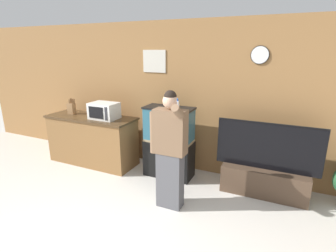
{
  "coord_description": "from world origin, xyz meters",
  "views": [
    {
      "loc": [
        1.75,
        -1.28,
        2.13
      ],
      "look_at": [
        0.21,
        2.05,
        1.05
      ],
      "focal_mm": 28.0,
      "sensor_mm": 36.0,
      "label": 1
    }
  ],
  "objects_px": {
    "counter_island": "(93,140)",
    "aquarium_on_stand": "(169,142)",
    "knife_block": "(72,108)",
    "person_standing": "(169,149)",
    "tv_on_stand": "(265,174)",
    "microwave": "(104,111)"
  },
  "relations": [
    {
      "from": "counter_island",
      "to": "knife_block",
      "type": "relative_size",
      "value": 5.69
    },
    {
      "from": "knife_block",
      "to": "aquarium_on_stand",
      "type": "height_order",
      "value": "knife_block"
    },
    {
      "from": "microwave",
      "to": "aquarium_on_stand",
      "type": "height_order",
      "value": "aquarium_on_stand"
    },
    {
      "from": "tv_on_stand",
      "to": "person_standing",
      "type": "relative_size",
      "value": 0.91
    },
    {
      "from": "counter_island",
      "to": "aquarium_on_stand",
      "type": "distance_m",
      "value": 1.58
    },
    {
      "from": "knife_block",
      "to": "person_standing",
      "type": "distance_m",
      "value": 2.56
    },
    {
      "from": "microwave",
      "to": "tv_on_stand",
      "type": "distance_m",
      "value": 2.89
    },
    {
      "from": "counter_island",
      "to": "person_standing",
      "type": "xyz_separation_m",
      "value": [
        1.96,
        -0.74,
        0.39
      ]
    },
    {
      "from": "microwave",
      "to": "tv_on_stand",
      "type": "xyz_separation_m",
      "value": [
        2.8,
        0.15,
        -0.73
      ]
    },
    {
      "from": "tv_on_stand",
      "to": "person_standing",
      "type": "height_order",
      "value": "person_standing"
    },
    {
      "from": "aquarium_on_stand",
      "to": "tv_on_stand",
      "type": "height_order",
      "value": "aquarium_on_stand"
    },
    {
      "from": "knife_block",
      "to": "tv_on_stand",
      "type": "distance_m",
      "value": 3.67
    },
    {
      "from": "knife_block",
      "to": "person_standing",
      "type": "xyz_separation_m",
      "value": [
        2.43,
        -0.76,
        -0.17
      ]
    },
    {
      "from": "knife_block",
      "to": "tv_on_stand",
      "type": "relative_size",
      "value": 0.2
    },
    {
      "from": "counter_island",
      "to": "tv_on_stand",
      "type": "bearing_deg",
      "value": 2.58
    },
    {
      "from": "knife_block",
      "to": "aquarium_on_stand",
      "type": "xyz_separation_m",
      "value": [
        2.04,
        0.08,
        -0.42
      ]
    },
    {
      "from": "microwave",
      "to": "tv_on_stand",
      "type": "bearing_deg",
      "value": 3.04
    },
    {
      "from": "counter_island",
      "to": "microwave",
      "type": "xyz_separation_m",
      "value": [
        0.33,
        -0.01,
        0.6
      ]
    },
    {
      "from": "person_standing",
      "to": "tv_on_stand",
      "type": "bearing_deg",
      "value": 37.06
    },
    {
      "from": "knife_block",
      "to": "tv_on_stand",
      "type": "xyz_separation_m",
      "value": [
        3.6,
        0.12,
        -0.7
      ]
    },
    {
      "from": "knife_block",
      "to": "aquarium_on_stand",
      "type": "bearing_deg",
      "value": 2.26
    },
    {
      "from": "aquarium_on_stand",
      "to": "person_standing",
      "type": "bearing_deg",
      "value": -64.97
    }
  ]
}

